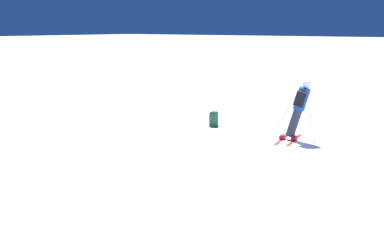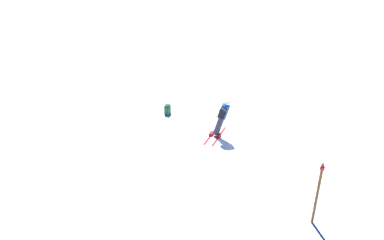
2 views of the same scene
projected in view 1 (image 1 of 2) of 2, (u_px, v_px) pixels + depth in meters
ground_plane at (306, 142)px, 15.73m from camera, size 300.00×300.00×0.00m
skier at (299, 106)px, 15.74m from camera, size 1.43×1.86×1.90m
spare_backpack at (214, 119)px, 18.21m from camera, size 0.29×0.34×0.50m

